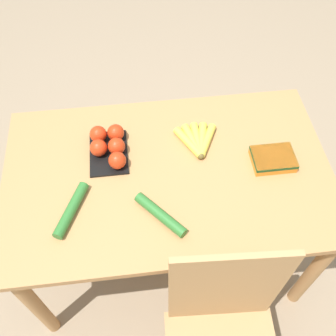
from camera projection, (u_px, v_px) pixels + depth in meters
ground_plane at (168, 247)px, 2.20m from camera, size 12.00×12.00×0.00m
dining_table at (168, 186)px, 1.69m from camera, size 1.35×0.82×0.73m
banana_bunch at (197, 141)px, 1.68m from camera, size 0.19×0.19×0.03m
tomato_pack at (109, 146)px, 1.64m from camera, size 0.16×0.23×0.08m
carrot_bag at (273, 159)px, 1.62m from camera, size 0.17×0.13×0.04m
cucumber_near at (71, 210)px, 1.48m from camera, size 0.13×0.23×0.04m
cucumber_far at (160, 215)px, 1.47m from camera, size 0.18×0.20×0.04m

